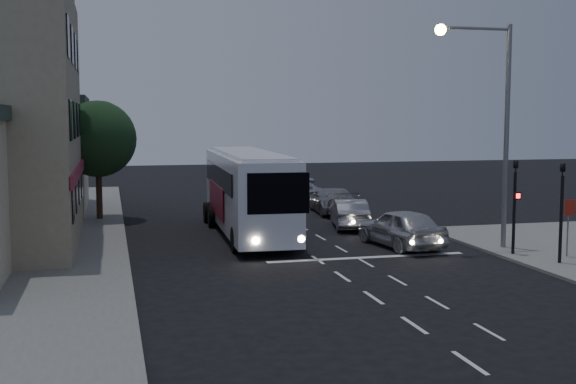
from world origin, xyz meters
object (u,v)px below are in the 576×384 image
object	(u,v)px
car_extra	(285,182)
street_tree	(98,135)
car_sedan_a	(349,214)
car_sedan_c	(297,192)
traffic_signal_side	(562,200)
regulatory_sign	(569,218)
traffic_signal_main	(515,195)
streetlight	(493,110)
tour_bus	(248,190)
car_sedan_b	(333,201)
car_suv	(401,228)

from	to	relation	value
car_extra	street_tree	world-z (taller)	street_tree
car_sedan_a	car_extra	xyz separation A→B (m)	(0.76, 16.58, 0.11)
car_sedan_c	traffic_signal_side	size ratio (longest dim) A/B	1.26
regulatory_sign	traffic_signal_main	bearing A→B (deg)	149.16
traffic_signal_main	streetlight	xyz separation A→B (m)	(-0.26, 1.42, 3.31)
car_sedan_c	tour_bus	bearing A→B (deg)	62.49
car_sedan_c	streetlight	xyz separation A→B (m)	(3.37, -18.14, 5.02)
car_sedan_c	car_extra	size ratio (longest dim) A/B	1.03
car_sedan_b	traffic_signal_main	bearing A→B (deg)	106.58
car_sedan_a	tour_bus	bearing A→B (deg)	19.99
traffic_signal_main	regulatory_sign	xyz separation A→B (m)	(1.70, -1.01, -0.82)
car_sedan_b	tour_bus	bearing A→B (deg)	49.89
car_extra	car_sedan_a	bearing A→B (deg)	68.78
car_sedan_b	regulatory_sign	distance (m)	15.74
car_extra	traffic_signal_main	bearing A→B (deg)	78.35
car_suv	streetlight	xyz separation A→B (m)	(3.18, -1.60, 4.91)
tour_bus	streetlight	world-z (taller)	streetlight
car_sedan_b	car_sedan_c	bearing A→B (deg)	-78.86
street_tree	tour_bus	bearing A→B (deg)	-43.42
car_extra	tour_bus	bearing A→B (deg)	52.33
car_extra	traffic_signal_side	world-z (taller)	traffic_signal_side
tour_bus	regulatory_sign	xyz separation A→B (m)	(10.75, -8.86, -0.49)
traffic_signal_side	traffic_signal_main	bearing A→B (deg)	109.49
traffic_signal_main	traffic_signal_side	bearing A→B (deg)	-70.51
tour_bus	street_tree	bearing A→B (deg)	138.78
traffic_signal_main	street_tree	size ratio (longest dim) A/B	0.66
car_sedan_b	streetlight	size ratio (longest dim) A/B	0.57
car_sedan_c	traffic_signal_side	world-z (taller)	traffic_signal_side
car_sedan_a	car_sedan_c	bearing A→B (deg)	-78.95
car_sedan_b	traffic_signal_main	distance (m)	14.40
tour_bus	car_sedan_a	size ratio (longest dim) A/B	2.90
traffic_signal_side	regulatory_sign	size ratio (longest dim) A/B	1.86
tour_bus	car_sedan_b	bearing A→B (deg)	47.54
car_sedan_a	traffic_signal_main	xyz separation A→B (m)	(3.83, -8.58, 1.70)
traffic_signal_main	traffic_signal_side	xyz separation A→B (m)	(0.70, -1.98, 0.00)
car_sedan_a	streetlight	xyz separation A→B (m)	(3.57, -7.15, 5.01)
traffic_signal_side	streetlight	distance (m)	4.84
tour_bus	traffic_signal_side	xyz separation A→B (m)	(9.75, -9.83, 0.33)
car_sedan_a	car_extra	world-z (taller)	car_extra
car_sedan_b	street_tree	bearing A→B (deg)	3.39
car_suv	car_sedan_c	xyz separation A→B (m)	(-0.19, 16.54, -0.11)
car_sedan_b	regulatory_sign	xyz separation A→B (m)	(4.68, -15.00, 0.86)
regulatory_sign	street_tree	size ratio (longest dim) A/B	0.35
car_suv	car_extra	xyz separation A→B (m)	(0.37, 22.13, 0.01)
tour_bus	traffic_signal_side	distance (m)	13.85
car_sedan_a	traffic_signal_main	bearing A→B (deg)	126.13
car_sedan_a	streetlight	distance (m)	9.44
car_suv	car_sedan_b	distance (m)	10.98
car_sedan_a	car_extra	distance (m)	16.60
tour_bus	car_extra	distance (m)	18.35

